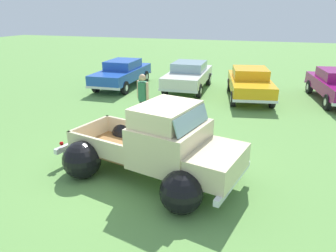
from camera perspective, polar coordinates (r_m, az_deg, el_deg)
ground_plane at (r=7.97m, az=-3.68°, el=-8.79°), size 80.00×80.00×0.00m
vintage_pickup_truck at (r=7.44m, az=-1.33°, el=-4.47°), size 4.92×3.51×1.96m
show_car_0 at (r=17.19m, az=-8.48°, el=9.79°), size 1.97×4.77×1.43m
show_car_1 at (r=16.39m, az=3.82°, el=9.46°), size 2.06×4.59×1.43m
show_car_2 at (r=15.07m, az=14.91°, el=7.84°), size 2.60×4.54×1.43m
spectator_0 at (r=11.05m, az=-4.66°, el=5.58°), size 0.53×0.44×1.85m
lane_cone_0 at (r=10.22m, az=5.38°, el=-0.16°), size 0.36×0.36×0.63m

